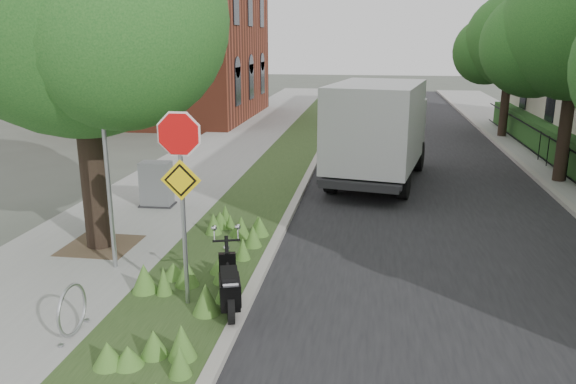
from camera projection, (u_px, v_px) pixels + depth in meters
name	position (u px, v px, depth m)	size (l,w,h in m)	color
ground	(266.00, 335.00, 8.31)	(120.00, 120.00, 0.00)	#4C5147
sidewalk_near	(196.00, 169.00, 18.44)	(3.50, 60.00, 0.12)	gray
verge	(279.00, 172.00, 18.04)	(2.00, 60.00, 0.12)	#283F1B
kerb_near	(310.00, 173.00, 17.90)	(0.20, 60.00, 0.13)	#9E9991
road	(421.00, 179.00, 17.40)	(7.00, 60.00, 0.01)	black
kerb_far	(540.00, 181.00, 16.88)	(0.20, 60.00, 0.13)	#9E9991
street_tree_main	(76.00, 6.00, 10.35)	(6.21, 5.54, 7.66)	black
bare_post	(107.00, 162.00, 9.93)	(0.08, 0.08, 4.00)	#A5A8AD
bike_hoop	(72.00, 310.00, 8.00)	(0.06, 0.78, 0.77)	#A5A8AD
sign_assembly	(181.00, 170.00, 8.45)	(0.94, 0.08, 3.22)	#A5A8AD
fence_far	(568.00, 163.00, 16.62)	(0.04, 24.00, 1.00)	black
brick_building	(167.00, 38.00, 29.53)	(9.40, 10.40, 8.30)	maroon
far_tree_b	(575.00, 33.00, 15.71)	(4.83, 4.31, 6.56)	black
far_tree_c	(509.00, 45.00, 23.44)	(4.37, 3.89, 5.93)	black
scooter_near	(229.00, 291.00, 8.67)	(0.61, 1.49, 0.73)	black
box_truck	(379.00, 128.00, 16.56)	(3.18, 5.98, 2.57)	#262628
utility_cabinet	(156.00, 185.00, 14.14)	(0.87, 0.59, 1.13)	#262628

